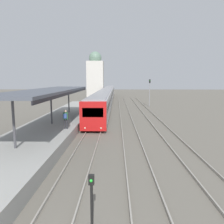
{
  "coord_description": "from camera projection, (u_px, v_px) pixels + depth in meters",
  "views": [
    {
      "loc": [
        2.26,
        -3.94,
        5.11
      ],
      "look_at": [
        1.76,
        19.48,
        1.7
      ],
      "focal_mm": 35.0,
      "sensor_mm": 36.0,
      "label": 1
    }
  ],
  "objects": [
    {
      "name": "signal_mast_far",
      "position": [
        150.0,
        90.0,
        42.85
      ],
      "size": [
        0.28,
        0.29,
        5.29
      ],
      "color": "gray",
      "rests_on": "ground_plane"
    },
    {
      "name": "train_near",
      "position": [
        107.0,
        95.0,
        50.72
      ],
      "size": [
        2.59,
        60.56,
        3.21
      ],
      "color": "red",
      "rests_on": "ground_plane"
    },
    {
      "name": "distant_domed_building",
      "position": [
        95.0,
        76.0,
        61.62
      ],
      "size": [
        4.57,
        4.57,
        13.07
      ],
      "color": "silver",
      "rests_on": "ground_plane"
    },
    {
      "name": "platform_canopy",
      "position": [
        51.0,
        91.0,
        20.95
      ],
      "size": [
        4.0,
        19.51,
        3.36
      ],
      "color": "#4C515B",
      "rests_on": "station_platform"
    },
    {
      "name": "signal_post_near",
      "position": [
        92.0,
        194.0,
        7.6
      ],
      "size": [
        0.2,
        0.21,
        1.9
      ],
      "color": "black",
      "rests_on": "ground_plane"
    },
    {
      "name": "person_on_platform",
      "position": [
        66.0,
        118.0,
        18.99
      ],
      "size": [
        0.4,
        0.4,
        1.66
      ],
      "color": "#2D2D33",
      "rests_on": "station_platform"
    }
  ]
}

